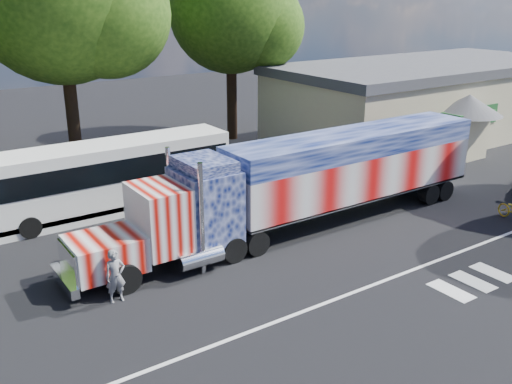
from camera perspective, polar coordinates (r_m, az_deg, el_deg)
ground at (r=22.05m, az=4.42°, el=-6.80°), size 100.00×100.00×0.00m
lane_markings at (r=20.74m, az=14.78°, el=-9.20°), size 30.00×2.67×0.01m
semi_truck at (r=24.42m, az=5.60°, el=1.27°), size 19.70×3.11×4.20m
coach_bus at (r=27.22m, az=-14.05°, el=1.60°), size 11.14×2.59×3.24m
hall_building at (r=42.30m, az=16.76°, el=8.85°), size 22.40×12.80×5.20m
woman at (r=19.40m, az=-13.89°, el=-8.16°), size 0.70×0.48×1.83m
tree_ne_a at (r=39.32m, az=-2.33°, el=17.58°), size 8.58×8.17×12.67m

